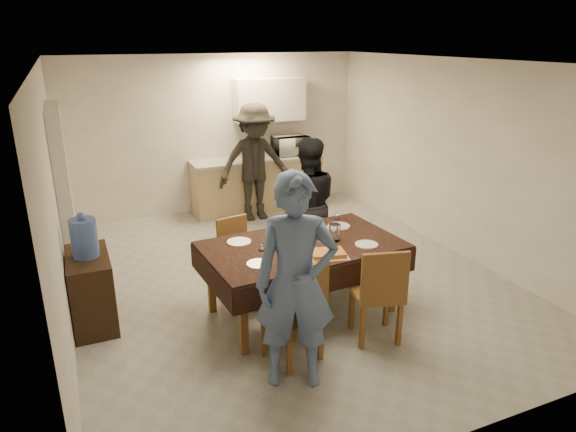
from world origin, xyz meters
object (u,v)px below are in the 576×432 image
(water_jug, at_px, (84,238))
(person_far, at_px, (307,204))
(microwave, at_px, (291,145))
(person_near, at_px, (296,283))
(dining_table, at_px, (302,247))
(wine_bottle, at_px, (296,230))
(console, at_px, (92,290))
(water_pitcher, at_px, (334,232))
(savoury_tart, at_px, (328,253))
(person_kitchen, at_px, (255,163))

(water_jug, xyz_separation_m, person_far, (2.65, 0.40, -0.11))
(microwave, xyz_separation_m, person_near, (-1.96, -4.56, -0.13))
(dining_table, bearing_deg, person_near, -121.60)
(person_near, bearing_deg, water_jug, 154.32)
(water_jug, bearing_deg, wine_bottle, -16.18)
(console, height_order, person_far, person_far)
(water_pitcher, xyz_separation_m, person_near, (-0.90, -1.00, 0.05))
(water_jug, xyz_separation_m, person_near, (1.55, -1.70, -0.02))
(savoury_tart, relative_size, person_kitchen, 0.21)
(person_far, xyz_separation_m, person_kitchen, (0.03, 2.01, 0.09))
(person_kitchen, bearing_deg, dining_table, -100.83)
(console, bearing_deg, savoury_tart, -24.98)
(microwave, relative_size, person_near, 0.31)
(wine_bottle, relative_size, person_kitchen, 0.16)
(console, height_order, water_pitcher, water_pitcher)
(wine_bottle, relative_size, savoury_tart, 0.77)
(console, bearing_deg, water_jug, 0.00)
(water_pitcher, xyz_separation_m, person_kitchen, (0.23, 3.11, 0.05))
(person_near, bearing_deg, person_far, 84.22)
(wine_bottle, height_order, savoury_tart, wine_bottle)
(dining_table, xyz_separation_m, person_kitchen, (0.58, 3.06, 0.18))
(water_jug, height_order, savoury_tart, water_jug)
(console, relative_size, microwave, 1.41)
(microwave, distance_m, person_near, 4.96)
(console, height_order, person_near, person_near)
(person_kitchen, bearing_deg, savoury_tart, -98.03)
(water_jug, relative_size, wine_bottle, 1.30)
(water_jug, xyz_separation_m, wine_bottle, (2.05, -0.60, -0.01))
(microwave, bearing_deg, wine_bottle, 67.12)
(water_pitcher, distance_m, savoury_tart, 0.42)
(console, relative_size, wine_bottle, 2.76)
(water_jug, bearing_deg, person_near, -47.55)
(water_jug, height_order, person_kitchen, person_kitchen)
(dining_table, bearing_deg, person_far, 58.40)
(wine_bottle, bearing_deg, savoury_tart, -70.77)
(savoury_tart, xyz_separation_m, person_near, (-0.65, -0.67, 0.12))
(dining_table, distance_m, water_jug, 2.21)
(person_far, bearing_deg, water_pitcher, 97.96)
(microwave, bearing_deg, person_near, 66.74)
(person_near, bearing_deg, water_pitcher, 69.88)
(water_jug, distance_m, savoury_tart, 2.43)
(dining_table, bearing_deg, wine_bottle, 131.04)
(dining_table, bearing_deg, savoury_tart, -79.21)
(wine_bottle, xyz_separation_m, person_kitchen, (0.63, 3.01, -0.00))
(wine_bottle, bearing_deg, dining_table, -45.00)
(dining_table, xyz_separation_m, water_jug, (-2.10, 0.65, 0.20))
(dining_table, distance_m, person_kitchen, 3.12)
(water_pitcher, height_order, person_kitchen, person_kitchen)
(water_pitcher, bearing_deg, savoury_tart, -127.15)
(console, relative_size, water_jug, 2.12)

